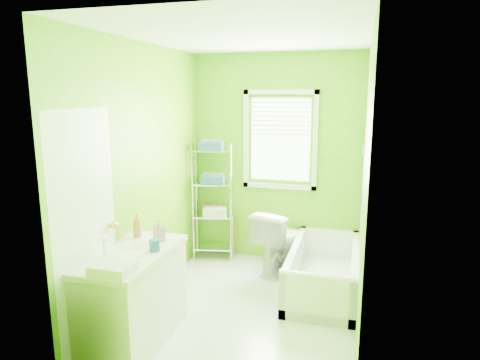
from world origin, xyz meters
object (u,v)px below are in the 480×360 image
(toilet, at_px, (279,240))
(wire_shelf_unit, at_px, (214,188))
(bathtub, at_px, (323,277))
(vanity, at_px, (133,295))

(toilet, height_order, wire_shelf_unit, wire_shelf_unit)
(bathtub, relative_size, wire_shelf_unit, 1.00)
(toilet, distance_m, vanity, 2.05)
(toilet, height_order, vanity, vanity)
(bathtub, bearing_deg, toilet, 144.16)
(vanity, xyz_separation_m, wire_shelf_unit, (0.02, 2.07, 0.49))
(bathtub, xyz_separation_m, wire_shelf_unit, (-1.46, 0.63, 0.77))
(toilet, relative_size, vanity, 0.71)
(wire_shelf_unit, bearing_deg, bathtub, -23.51)
(wire_shelf_unit, bearing_deg, toilet, -14.26)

